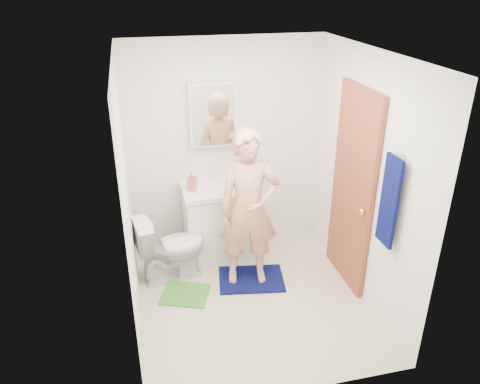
% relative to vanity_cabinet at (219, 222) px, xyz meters
% --- Properties ---
extents(floor, '(2.20, 2.40, 0.02)m').
position_rel_vanity_cabinet_xyz_m(floor, '(0.15, -0.91, -0.41)').
color(floor, beige).
rests_on(floor, ground).
extents(ceiling, '(2.20, 2.40, 0.02)m').
position_rel_vanity_cabinet_xyz_m(ceiling, '(0.15, -0.91, 2.01)').
color(ceiling, white).
rests_on(ceiling, ground).
extents(wall_back, '(2.20, 0.02, 2.40)m').
position_rel_vanity_cabinet_xyz_m(wall_back, '(0.15, 0.30, 0.80)').
color(wall_back, white).
rests_on(wall_back, ground).
extents(wall_front, '(2.20, 0.02, 2.40)m').
position_rel_vanity_cabinet_xyz_m(wall_front, '(0.15, -2.12, 0.80)').
color(wall_front, white).
rests_on(wall_front, ground).
extents(wall_left, '(0.02, 2.40, 2.40)m').
position_rel_vanity_cabinet_xyz_m(wall_left, '(-0.96, -0.91, 0.80)').
color(wall_left, white).
rests_on(wall_left, ground).
extents(wall_right, '(0.02, 2.40, 2.40)m').
position_rel_vanity_cabinet_xyz_m(wall_right, '(1.26, -0.91, 0.80)').
color(wall_right, white).
rests_on(wall_right, ground).
extents(vanity_cabinet, '(0.75, 0.55, 0.80)m').
position_rel_vanity_cabinet_xyz_m(vanity_cabinet, '(0.00, 0.00, 0.00)').
color(vanity_cabinet, white).
rests_on(vanity_cabinet, floor).
extents(countertop, '(0.79, 0.59, 0.05)m').
position_rel_vanity_cabinet_xyz_m(countertop, '(0.00, 0.00, 0.43)').
color(countertop, white).
rests_on(countertop, vanity_cabinet).
extents(sink_basin, '(0.40, 0.40, 0.03)m').
position_rel_vanity_cabinet_xyz_m(sink_basin, '(0.00, 0.00, 0.44)').
color(sink_basin, white).
rests_on(sink_basin, countertop).
extents(faucet, '(0.03, 0.03, 0.12)m').
position_rel_vanity_cabinet_xyz_m(faucet, '(0.00, 0.18, 0.51)').
color(faucet, silver).
rests_on(faucet, countertop).
extents(medicine_cabinet, '(0.50, 0.12, 0.70)m').
position_rel_vanity_cabinet_xyz_m(medicine_cabinet, '(0.00, 0.22, 1.20)').
color(medicine_cabinet, white).
rests_on(medicine_cabinet, wall_back).
extents(mirror_panel, '(0.46, 0.01, 0.66)m').
position_rel_vanity_cabinet_xyz_m(mirror_panel, '(0.00, 0.16, 1.20)').
color(mirror_panel, white).
rests_on(mirror_panel, wall_back).
extents(door, '(0.05, 0.80, 2.05)m').
position_rel_vanity_cabinet_xyz_m(door, '(1.22, -0.76, 0.62)').
color(door, '#A94E2E').
rests_on(door, ground).
extents(door_knob, '(0.07, 0.07, 0.07)m').
position_rel_vanity_cabinet_xyz_m(door_knob, '(1.18, -1.08, 0.55)').
color(door_knob, gold).
rests_on(door_knob, door).
extents(towel, '(0.03, 0.24, 0.80)m').
position_rel_vanity_cabinet_xyz_m(towel, '(1.18, -1.48, 0.85)').
color(towel, '#070D45').
rests_on(towel, wall_right).
extents(towel_hook, '(0.06, 0.02, 0.02)m').
position_rel_vanity_cabinet_xyz_m(towel_hook, '(1.22, -1.48, 1.27)').
color(towel_hook, silver).
rests_on(towel_hook, wall_right).
extents(toilet, '(0.77, 0.51, 0.73)m').
position_rel_vanity_cabinet_xyz_m(toilet, '(-0.58, -0.35, -0.04)').
color(toilet, white).
rests_on(toilet, floor).
extents(bath_mat, '(0.75, 0.59, 0.02)m').
position_rel_vanity_cabinet_xyz_m(bath_mat, '(0.23, -0.62, -0.39)').
color(bath_mat, '#070D45').
rests_on(bath_mat, floor).
extents(green_rug, '(0.57, 0.53, 0.02)m').
position_rel_vanity_cabinet_xyz_m(green_rug, '(-0.49, -0.71, -0.39)').
color(green_rug, green).
rests_on(green_rug, floor).
extents(soap_dispenser, '(0.13, 0.13, 0.21)m').
position_rel_vanity_cabinet_xyz_m(soap_dispenser, '(-0.28, -0.03, 0.56)').
color(soap_dispenser, '#BA5F57').
rests_on(soap_dispenser, countertop).
extents(toothbrush_cup, '(0.14, 0.14, 0.10)m').
position_rel_vanity_cabinet_xyz_m(toothbrush_cup, '(0.26, 0.13, 0.50)').
color(toothbrush_cup, '#834395').
rests_on(toothbrush_cup, countertop).
extents(man, '(0.65, 0.47, 1.65)m').
position_rel_vanity_cabinet_xyz_m(man, '(0.20, -0.60, 0.45)').
color(man, tan).
rests_on(man, bath_mat).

